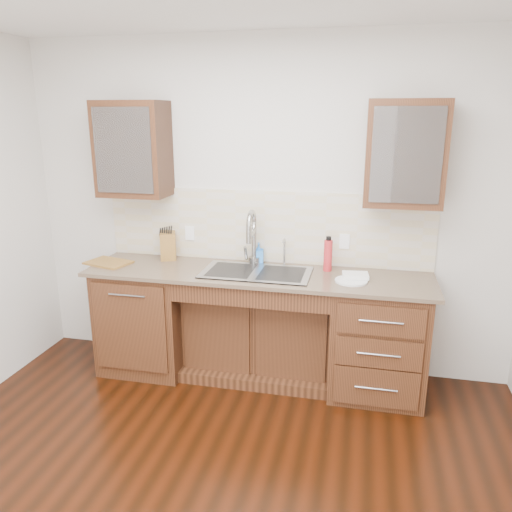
% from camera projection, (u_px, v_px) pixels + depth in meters
% --- Properties ---
extents(ground, '(4.00, 3.50, 0.10)m').
position_uv_depth(ground, '(202.00, 510.00, 2.81)').
color(ground, black).
extents(wall_back, '(4.00, 0.10, 2.70)m').
position_uv_depth(wall_back, '(267.00, 208.00, 4.11)').
color(wall_back, beige).
rests_on(wall_back, ground).
extents(base_cabinet_left, '(0.70, 0.62, 0.88)m').
position_uv_depth(base_cabinet_left, '(148.00, 317.00, 4.22)').
color(base_cabinet_left, '#593014').
rests_on(base_cabinet_left, ground).
extents(base_cabinet_center, '(1.20, 0.44, 0.70)m').
position_uv_depth(base_cabinet_center, '(259.00, 333.00, 4.14)').
color(base_cabinet_center, '#593014').
rests_on(base_cabinet_center, ground).
extents(base_cabinet_right, '(0.70, 0.62, 0.88)m').
position_uv_depth(base_cabinet_right, '(378.00, 338.00, 3.83)').
color(base_cabinet_right, '#593014').
rests_on(base_cabinet_right, ground).
extents(countertop, '(2.70, 0.65, 0.03)m').
position_uv_depth(countertop, '(257.00, 274.00, 3.89)').
color(countertop, '#84705B').
rests_on(countertop, base_cabinet_left).
extents(backsplash, '(2.70, 0.02, 0.59)m').
position_uv_depth(backsplash, '(265.00, 227.00, 4.09)').
color(backsplash, beige).
rests_on(backsplash, wall_back).
extents(sink, '(0.84, 0.46, 0.19)m').
position_uv_depth(sink, '(256.00, 283.00, 3.89)').
color(sink, '#9E9EA5').
rests_on(sink, countertop).
extents(faucet, '(0.04, 0.04, 0.40)m').
position_uv_depth(faucet, '(254.00, 240.00, 4.04)').
color(faucet, '#999993').
rests_on(faucet, countertop).
extents(filter_tap, '(0.02, 0.02, 0.24)m').
position_uv_depth(filter_tap, '(284.00, 251.00, 4.02)').
color(filter_tap, '#999993').
rests_on(filter_tap, countertop).
extents(upper_cabinet_left, '(0.55, 0.34, 0.75)m').
position_uv_depth(upper_cabinet_left, '(133.00, 149.00, 3.99)').
color(upper_cabinet_left, '#593014').
rests_on(upper_cabinet_left, wall_back).
extents(upper_cabinet_right, '(0.55, 0.34, 0.75)m').
position_uv_depth(upper_cabinet_right, '(405.00, 154.00, 3.55)').
color(upper_cabinet_right, '#593014').
rests_on(upper_cabinet_right, wall_back).
extents(outlet_left, '(0.08, 0.01, 0.12)m').
position_uv_depth(outlet_left, '(190.00, 233.00, 4.24)').
color(outlet_left, white).
rests_on(outlet_left, backsplash).
extents(outlet_right, '(0.08, 0.01, 0.12)m').
position_uv_depth(outlet_right, '(344.00, 241.00, 3.97)').
color(outlet_right, white).
rests_on(outlet_right, backsplash).
extents(soap_bottle, '(0.09, 0.09, 0.17)m').
position_uv_depth(soap_bottle, '(259.00, 253.00, 4.10)').
color(soap_bottle, '#3082E0').
rests_on(soap_bottle, countertop).
extents(water_bottle, '(0.08, 0.08, 0.25)m').
position_uv_depth(water_bottle, '(328.00, 256.00, 3.89)').
color(water_bottle, red).
rests_on(water_bottle, countertop).
extents(plate, '(0.32, 0.32, 0.01)m').
position_uv_depth(plate, '(351.00, 281.00, 3.67)').
color(plate, silver).
rests_on(plate, countertop).
extents(dish_towel, '(0.20, 0.16, 0.03)m').
position_uv_depth(dish_towel, '(355.00, 275.00, 3.72)').
color(dish_towel, beige).
rests_on(dish_towel, plate).
extents(knife_block, '(0.19, 0.24, 0.23)m').
position_uv_depth(knife_block, '(168.00, 245.00, 4.23)').
color(knife_block, brown).
rests_on(knife_block, countertop).
extents(cutting_board, '(0.40, 0.33, 0.02)m').
position_uv_depth(cutting_board, '(108.00, 263.00, 4.11)').
color(cutting_board, olive).
rests_on(cutting_board, countertop).
extents(cup_left_a, '(0.17, 0.17, 0.10)m').
position_uv_depth(cup_left_a, '(119.00, 155.00, 4.04)').
color(cup_left_a, white).
rests_on(cup_left_a, upper_cabinet_left).
extents(cup_left_b, '(0.11, 0.11, 0.09)m').
position_uv_depth(cup_left_b, '(152.00, 157.00, 3.98)').
color(cup_left_b, white).
rests_on(cup_left_b, upper_cabinet_left).
extents(cup_right_a, '(0.14, 0.14, 0.09)m').
position_uv_depth(cup_right_a, '(383.00, 161.00, 3.60)').
color(cup_right_a, white).
rests_on(cup_right_a, upper_cabinet_right).
extents(cup_right_b, '(0.10, 0.10, 0.09)m').
position_uv_depth(cup_right_b, '(425.00, 162.00, 3.54)').
color(cup_right_b, white).
rests_on(cup_right_b, upper_cabinet_right).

